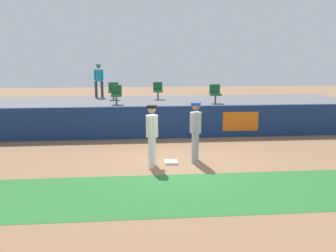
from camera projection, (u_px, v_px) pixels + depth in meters
ground_plane at (178, 164)px, 11.17m from camera, size 60.00×60.00×0.00m
grass_foreground_strip at (190, 192)px, 8.81m from camera, size 18.00×2.80×0.01m
first_base at (171, 162)px, 11.23m from camera, size 0.40×0.40×0.08m
player_fielder_home at (152, 131)px, 10.72m from camera, size 0.46×0.55×1.88m
player_runner_visitor at (196, 128)px, 11.26m from camera, size 0.46×0.50×1.89m
field_wall at (167, 122)px, 14.70m from camera, size 18.00×0.26×1.32m
bleacher_platform at (162, 114)px, 17.22m from camera, size 18.00×4.80×1.23m
seat_front_left at (116, 94)px, 15.73m from camera, size 0.46×0.44×0.84m
seat_back_left at (113, 90)px, 17.47m from camera, size 0.47×0.44×0.84m
seat_front_right at (215, 93)px, 16.13m from camera, size 0.48×0.44×0.84m
seat_back_center at (158, 90)px, 17.66m from camera, size 0.45×0.44×0.84m
spectator_hooded at (99, 78)px, 18.45m from camera, size 0.48×0.33×1.70m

